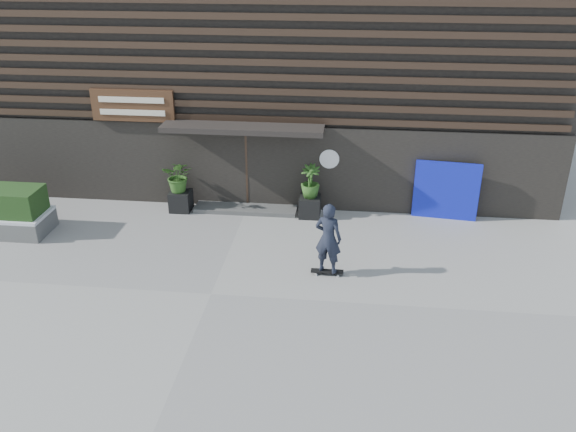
# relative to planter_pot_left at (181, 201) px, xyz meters

# --- Properties ---
(ground) EXTENTS (80.00, 80.00, 0.00)m
(ground) POSITION_rel_planter_pot_left_xyz_m (1.90, -4.40, -0.30)
(ground) COLOR gray
(ground) RESTS_ON ground
(entrance_step) EXTENTS (3.00, 0.80, 0.12)m
(entrance_step) POSITION_rel_planter_pot_left_xyz_m (1.90, 0.20, -0.24)
(entrance_step) COLOR #444442
(entrance_step) RESTS_ON ground
(planter_pot_left) EXTENTS (0.60, 0.60, 0.60)m
(planter_pot_left) POSITION_rel_planter_pot_left_xyz_m (0.00, 0.00, 0.00)
(planter_pot_left) COLOR black
(planter_pot_left) RESTS_ON ground
(bamboo_left) EXTENTS (0.86, 0.75, 0.96)m
(bamboo_left) POSITION_rel_planter_pot_left_xyz_m (0.00, 0.00, 0.78)
(bamboo_left) COLOR #2D591E
(bamboo_left) RESTS_ON planter_pot_left
(planter_pot_right) EXTENTS (0.60, 0.60, 0.60)m
(planter_pot_right) POSITION_rel_planter_pot_left_xyz_m (3.80, 0.00, 0.00)
(planter_pot_right) COLOR black
(planter_pot_right) RESTS_ON ground
(bamboo_right) EXTENTS (0.54, 0.54, 0.96)m
(bamboo_right) POSITION_rel_planter_pot_left_xyz_m (3.80, 0.00, 0.78)
(bamboo_right) COLOR #2D591E
(bamboo_right) RESTS_ON planter_pot_right
(blue_tarp) EXTENTS (1.80, 0.32, 1.68)m
(blue_tarp) POSITION_rel_planter_pot_left_xyz_m (7.62, 0.30, 0.54)
(blue_tarp) COLOR #0D15B4
(blue_tarp) RESTS_ON ground
(building) EXTENTS (18.00, 11.00, 8.00)m
(building) POSITION_rel_planter_pot_left_xyz_m (1.90, 5.56, 3.69)
(building) COLOR black
(building) RESTS_ON ground
(skateboarder) EXTENTS (0.78, 0.57, 1.85)m
(skateboarder) POSITION_rel_planter_pot_left_xyz_m (4.47, -3.24, 0.66)
(skateboarder) COLOR black
(skateboarder) RESTS_ON ground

